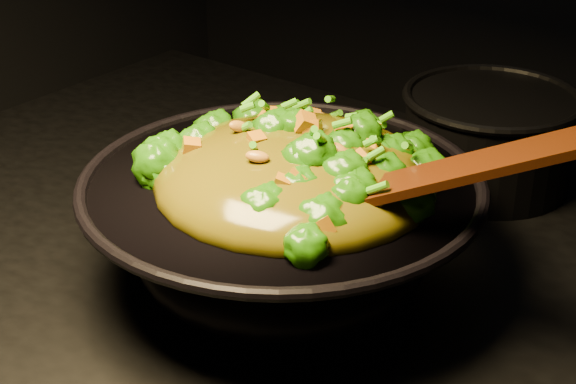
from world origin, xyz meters
The scene contains 4 objects.
wok centered at (0.00, -0.01, 0.95)m, with size 0.39×0.39×0.11m, color black, non-canonical shape.
stir_fry centered at (0.02, 0.00, 1.06)m, with size 0.27×0.27×0.09m, color #226307, non-canonical shape.
spatula centered at (0.17, 0.01, 1.06)m, with size 0.32×0.05×0.01m, color #391507.
back_pot centered at (0.07, 0.32, 0.96)m, with size 0.21×0.21×0.12m, color black.
Camera 1 is at (0.48, -0.61, 1.40)m, focal length 55.00 mm.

